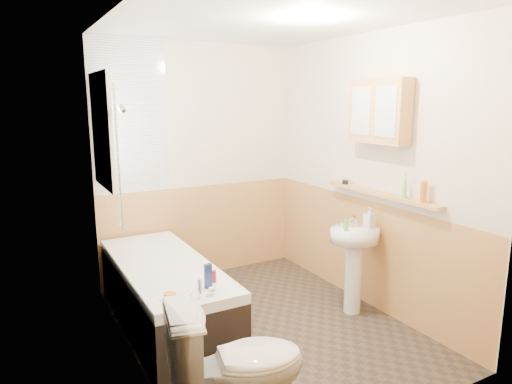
% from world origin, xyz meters
% --- Properties ---
extents(floor, '(2.80, 2.80, 0.00)m').
position_xyz_m(floor, '(0.00, 0.00, 0.00)').
color(floor, '#2C251F').
rests_on(floor, ground).
extents(ceiling, '(2.80, 2.80, 0.00)m').
position_xyz_m(ceiling, '(0.00, 0.00, 2.50)').
color(ceiling, white).
rests_on(ceiling, ground).
extents(wall_back, '(2.20, 0.02, 2.50)m').
position_xyz_m(wall_back, '(0.00, 1.41, 1.25)').
color(wall_back, beige).
rests_on(wall_back, ground).
extents(wall_front, '(2.20, 0.02, 2.50)m').
position_xyz_m(wall_front, '(0.00, -1.41, 1.25)').
color(wall_front, beige).
rests_on(wall_front, ground).
extents(wall_left, '(0.02, 2.80, 2.50)m').
position_xyz_m(wall_left, '(-1.11, 0.00, 1.25)').
color(wall_left, beige).
rests_on(wall_left, ground).
extents(wall_right, '(0.02, 2.80, 2.50)m').
position_xyz_m(wall_right, '(1.11, 0.00, 1.25)').
color(wall_right, beige).
rests_on(wall_right, ground).
extents(wainscot_right, '(0.01, 2.80, 1.00)m').
position_xyz_m(wainscot_right, '(1.09, 0.00, 0.50)').
color(wainscot_right, tan).
rests_on(wainscot_right, wall_right).
extents(wainscot_front, '(2.20, 0.01, 1.00)m').
position_xyz_m(wainscot_front, '(0.00, -1.39, 0.50)').
color(wainscot_front, tan).
rests_on(wainscot_front, wall_front).
extents(wainscot_back, '(2.20, 0.01, 1.00)m').
position_xyz_m(wainscot_back, '(0.00, 1.39, 0.50)').
color(wainscot_back, tan).
rests_on(wainscot_back, wall_back).
extents(tile_cladding_left, '(0.01, 2.80, 2.50)m').
position_xyz_m(tile_cladding_left, '(-1.09, 0.00, 1.25)').
color(tile_cladding_left, white).
rests_on(tile_cladding_left, wall_left).
extents(tile_return_back, '(0.75, 0.01, 1.50)m').
position_xyz_m(tile_return_back, '(-0.73, 1.39, 1.75)').
color(tile_return_back, white).
rests_on(tile_return_back, wall_back).
extents(window, '(0.03, 0.79, 0.99)m').
position_xyz_m(window, '(-1.06, 0.95, 1.65)').
color(window, white).
rests_on(window, wall_left).
extents(bathtub, '(0.70, 1.80, 0.70)m').
position_xyz_m(bathtub, '(-0.73, 0.43, 0.29)').
color(bathtub, black).
rests_on(bathtub, floor).
extents(shower_riser, '(0.10, 0.08, 1.15)m').
position_xyz_m(shower_riser, '(-1.04, 0.48, 1.56)').
color(shower_riser, silver).
rests_on(shower_riser, wall_left).
extents(toilet, '(0.88, 0.60, 0.79)m').
position_xyz_m(toilet, '(-0.76, -1.00, 0.39)').
color(toilet, white).
rests_on(toilet, floor).
extents(sink, '(0.47, 0.38, 0.90)m').
position_xyz_m(sink, '(0.84, -0.15, 0.57)').
color(sink, white).
rests_on(sink, floor).
extents(pine_shelf, '(0.10, 1.30, 0.03)m').
position_xyz_m(pine_shelf, '(1.04, -0.22, 1.10)').
color(pine_shelf, tan).
rests_on(pine_shelf, wall_right).
extents(medicine_cabinet, '(0.15, 0.61, 0.55)m').
position_xyz_m(medicine_cabinet, '(1.01, -0.19, 1.81)').
color(medicine_cabinet, tan).
rests_on(medicine_cabinet, wall_right).
extents(foam_can, '(0.07, 0.07, 0.17)m').
position_xyz_m(foam_can, '(1.04, -0.70, 1.20)').
color(foam_can, orange).
rests_on(foam_can, pine_shelf).
extents(green_bottle, '(0.05, 0.05, 0.22)m').
position_xyz_m(green_bottle, '(1.04, -0.50, 1.22)').
color(green_bottle, '#59C647').
rests_on(green_bottle, pine_shelf).
extents(black_jar, '(0.07, 0.07, 0.04)m').
position_xyz_m(black_jar, '(1.04, 0.24, 1.13)').
color(black_jar, black).
rests_on(black_jar, pine_shelf).
extents(soap_bottle, '(0.10, 0.18, 0.08)m').
position_xyz_m(soap_bottle, '(0.97, -0.18, 0.84)').
color(soap_bottle, silver).
rests_on(soap_bottle, sink).
extents(clear_bottle, '(0.04, 0.04, 0.10)m').
position_xyz_m(clear_bottle, '(0.71, -0.18, 0.85)').
color(clear_bottle, '#59C647').
rests_on(clear_bottle, sink).
extents(blue_gel, '(0.06, 0.04, 0.18)m').
position_xyz_m(blue_gel, '(-0.61, -0.23, 0.65)').
color(blue_gel, navy).
rests_on(blue_gel, bathtub).
extents(cream_jar, '(0.10, 0.10, 0.05)m').
position_xyz_m(cream_jar, '(-0.92, -0.30, 0.59)').
color(cream_jar, orange).
rests_on(cream_jar, bathtub).
extents(orange_bottle, '(0.04, 0.04, 0.09)m').
position_xyz_m(orange_bottle, '(-0.53, -0.16, 0.61)').
color(orange_bottle, maroon).
rests_on(orange_bottle, bathtub).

